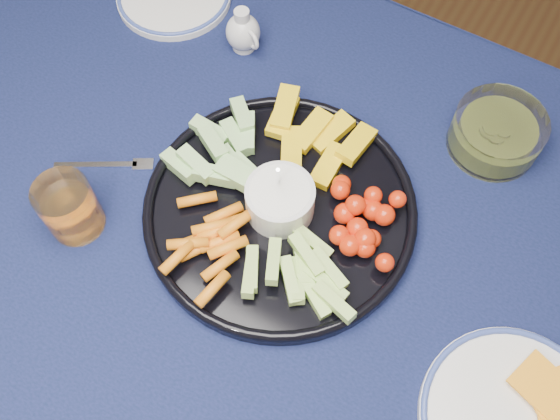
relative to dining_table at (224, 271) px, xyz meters
The scene contains 6 objects.
dining_table is the anchor object (origin of this frame).
crudite_platter 0.14m from the dining_table, 62.21° to the left, with size 0.37×0.37×0.12m.
creamer_pitcher 0.38m from the dining_table, 116.48° to the left, with size 0.07×0.05×0.08m.
pickle_bowl 0.44m from the dining_table, 53.23° to the left, with size 0.13×0.13×0.06m.
juice_tumbler 0.23m from the dining_table, 159.75° to the right, with size 0.07×0.07×0.09m.
fork_left 0.22m from the dining_table, behind, with size 0.13×0.09×0.00m.
Camera 1 is at (0.25, -0.26, 1.51)m, focal length 40.00 mm.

